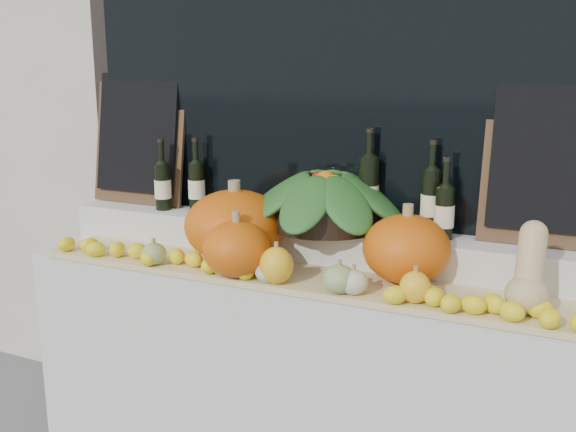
% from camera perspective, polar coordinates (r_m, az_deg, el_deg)
% --- Properties ---
extents(display_sill, '(2.30, 0.55, 0.88)m').
position_cam_1_polar(display_sill, '(2.76, 0.68, -13.55)').
color(display_sill, silver).
rests_on(display_sill, ground).
extents(rear_tier, '(2.30, 0.25, 0.16)m').
position_cam_1_polar(rear_tier, '(2.71, 2.02, -2.34)').
color(rear_tier, silver).
rests_on(rear_tier, display_sill).
extents(straw_bedding, '(2.10, 0.32, 0.02)m').
position_cam_1_polar(straw_bedding, '(2.49, -0.49, -5.35)').
color(straw_bedding, tan).
rests_on(straw_bedding, display_sill).
extents(pumpkin_left, '(0.51, 0.51, 0.29)m').
position_cam_1_polar(pumpkin_left, '(2.62, -4.74, -0.84)').
color(pumpkin_left, '#D85C0B').
rests_on(pumpkin_left, straw_bedding).
extents(pumpkin_right, '(0.40, 0.40, 0.25)m').
position_cam_1_polar(pumpkin_right, '(2.38, 10.48, -2.88)').
color(pumpkin_right, '#D85C0B').
rests_on(pumpkin_right, straw_bedding).
extents(pumpkin_center, '(0.34, 0.34, 0.21)m').
position_cam_1_polar(pumpkin_center, '(2.42, -4.58, -2.93)').
color(pumpkin_center, '#D85C0B').
rests_on(pumpkin_center, straw_bedding).
extents(butternut_squash, '(0.14, 0.20, 0.29)m').
position_cam_1_polar(butternut_squash, '(2.21, 20.65, -4.81)').
color(butternut_squash, tan).
rests_on(butternut_squash, straw_bedding).
extents(decorative_gourds, '(1.16, 0.13, 0.16)m').
position_cam_1_polar(decorative_gourds, '(2.33, 0.33, -4.93)').
color(decorative_gourds, '#396A20').
rests_on(decorative_gourds, straw_bedding).
extents(lemon_heap, '(2.20, 0.16, 0.06)m').
position_cam_1_polar(lemon_heap, '(2.38, -1.64, -5.09)').
color(lemon_heap, yellow).
rests_on(lemon_heap, straw_bedding).
extents(produce_bowl, '(0.72, 0.72, 0.24)m').
position_cam_1_polar(produce_bowl, '(2.62, 3.34, 1.54)').
color(produce_bowl, black).
rests_on(produce_bowl, rear_tier).
extents(wine_bottle_far_left, '(0.08, 0.08, 0.33)m').
position_cam_1_polar(wine_bottle_far_left, '(2.99, -11.07, 2.66)').
color(wine_bottle_far_left, black).
rests_on(wine_bottle_far_left, rear_tier).
extents(wine_bottle_near_left, '(0.08, 0.08, 0.33)m').
position_cam_1_polar(wine_bottle_near_left, '(2.95, -8.13, 2.69)').
color(wine_bottle_near_left, black).
rests_on(wine_bottle_near_left, rear_tier).
extents(wine_bottle_tall, '(0.08, 0.08, 0.40)m').
position_cam_1_polar(wine_bottle_tall, '(2.61, 7.16, 2.14)').
color(wine_bottle_tall, black).
rests_on(wine_bottle_tall, rear_tier).
extents(wine_bottle_near_right, '(0.08, 0.08, 0.37)m').
position_cam_1_polar(wine_bottle_near_right, '(2.55, 12.55, 1.31)').
color(wine_bottle_near_right, black).
rests_on(wine_bottle_near_right, rear_tier).
extents(wine_bottle_far_right, '(0.08, 0.08, 0.31)m').
position_cam_1_polar(wine_bottle_far_right, '(2.50, 13.72, 0.35)').
color(wine_bottle_far_right, black).
rests_on(wine_bottle_far_right, rear_tier).
extents(chalkboard_left, '(0.50, 0.13, 0.62)m').
position_cam_1_polar(chalkboard_left, '(3.15, -13.15, 6.94)').
color(chalkboard_left, '#4C331E').
rests_on(chalkboard_left, rear_tier).
extents(chalkboard_right, '(0.50, 0.13, 0.62)m').
position_cam_1_polar(chalkboard_right, '(2.49, 22.65, 4.76)').
color(chalkboard_right, '#4C331E').
rests_on(chalkboard_right, rear_tier).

